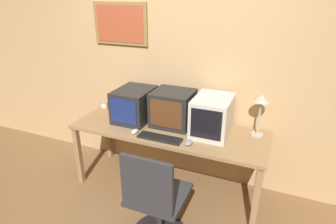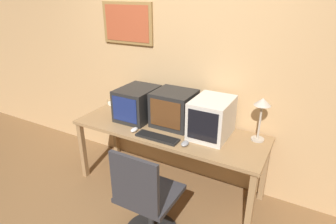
{
  "view_description": "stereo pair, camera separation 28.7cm",
  "coord_description": "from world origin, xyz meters",
  "px_view_note": "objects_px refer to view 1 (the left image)",
  "views": [
    {
      "loc": [
        1.02,
        -1.37,
        2.06
      ],
      "look_at": [
        0.0,
        1.08,
        0.93
      ],
      "focal_mm": 30.0,
      "sensor_mm": 36.0,
      "label": 1
    },
    {
      "loc": [
        1.28,
        -1.24,
        2.06
      ],
      "look_at": [
        0.0,
        1.08,
        0.93
      ],
      "focal_mm": 30.0,
      "sensor_mm": 36.0,
      "label": 2
    }
  ],
  "objects_px": {
    "monitor_right": "(212,116)",
    "mouse_far_corner": "(135,131)",
    "keyboard_main": "(160,138)",
    "mouse_near_keyboard": "(189,143)",
    "desk_lamp": "(261,104)",
    "desk_clock": "(105,105)",
    "monitor_left": "(134,105)",
    "monitor_center": "(173,108)",
    "office_chair": "(156,204)"
  },
  "relations": [
    {
      "from": "monitor_right",
      "to": "mouse_far_corner",
      "type": "bearing_deg",
      "value": -156.92
    },
    {
      "from": "keyboard_main",
      "to": "mouse_near_keyboard",
      "type": "bearing_deg",
      "value": 1.5
    },
    {
      "from": "mouse_near_keyboard",
      "to": "mouse_far_corner",
      "type": "bearing_deg",
      "value": 179.24
    },
    {
      "from": "keyboard_main",
      "to": "desk_lamp",
      "type": "xyz_separation_m",
      "value": [
        0.87,
        0.45,
        0.33
      ]
    },
    {
      "from": "mouse_far_corner",
      "to": "desk_clock",
      "type": "bearing_deg",
      "value": 146.34
    },
    {
      "from": "monitor_right",
      "to": "keyboard_main",
      "type": "height_order",
      "value": "monitor_right"
    },
    {
      "from": "mouse_near_keyboard",
      "to": "monitor_left",
      "type": "bearing_deg",
      "value": 157.35
    },
    {
      "from": "monitor_left",
      "to": "mouse_far_corner",
      "type": "xyz_separation_m",
      "value": [
        0.16,
        -0.3,
        -0.16
      ]
    },
    {
      "from": "keyboard_main",
      "to": "monitor_center",
      "type": "bearing_deg",
      "value": 90.85
    },
    {
      "from": "monitor_center",
      "to": "keyboard_main",
      "type": "height_order",
      "value": "monitor_center"
    },
    {
      "from": "monitor_right",
      "to": "office_chair",
      "type": "xyz_separation_m",
      "value": [
        -0.25,
        -0.83,
        -0.53
      ]
    },
    {
      "from": "keyboard_main",
      "to": "mouse_far_corner",
      "type": "xyz_separation_m",
      "value": [
        -0.29,
        0.02,
        0.01
      ]
    },
    {
      "from": "monitor_right",
      "to": "mouse_far_corner",
      "type": "relative_size",
      "value": 4.73
    },
    {
      "from": "desk_lamp",
      "to": "office_chair",
      "type": "relative_size",
      "value": 0.46
    },
    {
      "from": "monitor_center",
      "to": "office_chair",
      "type": "distance_m",
      "value": 1.03
    },
    {
      "from": "monitor_left",
      "to": "mouse_near_keyboard",
      "type": "height_order",
      "value": "monitor_left"
    },
    {
      "from": "monitor_left",
      "to": "desk_clock",
      "type": "height_order",
      "value": "monitor_left"
    },
    {
      "from": "desk_clock",
      "to": "office_chair",
      "type": "bearing_deg",
      "value": -40.37
    },
    {
      "from": "desk_clock",
      "to": "monitor_left",
      "type": "bearing_deg",
      "value": -15.07
    },
    {
      "from": "mouse_far_corner",
      "to": "mouse_near_keyboard",
      "type": "bearing_deg",
      "value": -0.76
    },
    {
      "from": "keyboard_main",
      "to": "monitor_right",
      "type": "bearing_deg",
      "value": 36.66
    },
    {
      "from": "monitor_center",
      "to": "mouse_far_corner",
      "type": "height_order",
      "value": "monitor_center"
    },
    {
      "from": "monitor_right",
      "to": "desk_lamp",
      "type": "height_order",
      "value": "desk_lamp"
    },
    {
      "from": "mouse_near_keyboard",
      "to": "keyboard_main",
      "type": "bearing_deg",
      "value": -178.5
    },
    {
      "from": "mouse_near_keyboard",
      "to": "mouse_far_corner",
      "type": "xyz_separation_m",
      "value": [
        -0.58,
        0.01,
        -0.0
      ]
    },
    {
      "from": "keyboard_main",
      "to": "mouse_near_keyboard",
      "type": "xyz_separation_m",
      "value": [
        0.3,
        0.01,
        0.01
      ]
    },
    {
      "from": "monitor_left",
      "to": "keyboard_main",
      "type": "bearing_deg",
      "value": -35.4
    },
    {
      "from": "monitor_left",
      "to": "mouse_far_corner",
      "type": "relative_size",
      "value": 4.75
    },
    {
      "from": "desk_lamp",
      "to": "office_chair",
      "type": "distance_m",
      "value": 1.35
    },
    {
      "from": "monitor_center",
      "to": "office_chair",
      "type": "xyz_separation_m",
      "value": [
        0.19,
        -0.87,
        -0.52
      ]
    },
    {
      "from": "monitor_right",
      "to": "mouse_near_keyboard",
      "type": "height_order",
      "value": "monitor_right"
    },
    {
      "from": "monitor_right",
      "to": "desk_clock",
      "type": "height_order",
      "value": "monitor_right"
    },
    {
      "from": "monitor_center",
      "to": "keyboard_main",
      "type": "relative_size",
      "value": 0.94
    },
    {
      "from": "monitor_center",
      "to": "monitor_right",
      "type": "distance_m",
      "value": 0.44
    },
    {
      "from": "desk_clock",
      "to": "office_chair",
      "type": "distance_m",
      "value": 1.53
    },
    {
      "from": "monitor_center",
      "to": "desk_lamp",
      "type": "height_order",
      "value": "desk_lamp"
    },
    {
      "from": "office_chair",
      "to": "desk_lamp",
      "type": "bearing_deg",
      "value": 54.42
    },
    {
      "from": "monitor_right",
      "to": "office_chair",
      "type": "relative_size",
      "value": 0.5
    },
    {
      "from": "mouse_near_keyboard",
      "to": "office_chair",
      "type": "xyz_separation_m",
      "value": [
        -0.11,
        -0.51,
        -0.35
      ]
    },
    {
      "from": "monitor_right",
      "to": "keyboard_main",
      "type": "distance_m",
      "value": 0.57
    },
    {
      "from": "monitor_left",
      "to": "monitor_right",
      "type": "height_order",
      "value": "monitor_right"
    },
    {
      "from": "mouse_near_keyboard",
      "to": "mouse_far_corner",
      "type": "relative_size",
      "value": 1.03
    },
    {
      "from": "monitor_left",
      "to": "desk_lamp",
      "type": "height_order",
      "value": "desk_lamp"
    },
    {
      "from": "desk_lamp",
      "to": "mouse_far_corner",
      "type": "bearing_deg",
      "value": -159.48
    },
    {
      "from": "keyboard_main",
      "to": "mouse_far_corner",
      "type": "distance_m",
      "value": 0.29
    },
    {
      "from": "monitor_center",
      "to": "mouse_near_keyboard",
      "type": "relative_size",
      "value": 4.03
    },
    {
      "from": "desk_clock",
      "to": "monitor_center",
      "type": "bearing_deg",
      "value": -5.57
    },
    {
      "from": "monitor_center",
      "to": "mouse_far_corner",
      "type": "relative_size",
      "value": 4.15
    },
    {
      "from": "mouse_near_keyboard",
      "to": "desk_clock",
      "type": "xyz_separation_m",
      "value": [
        -1.24,
        0.44,
        0.03
      ]
    },
    {
      "from": "mouse_near_keyboard",
      "to": "office_chair",
      "type": "height_order",
      "value": "office_chair"
    }
  ]
}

